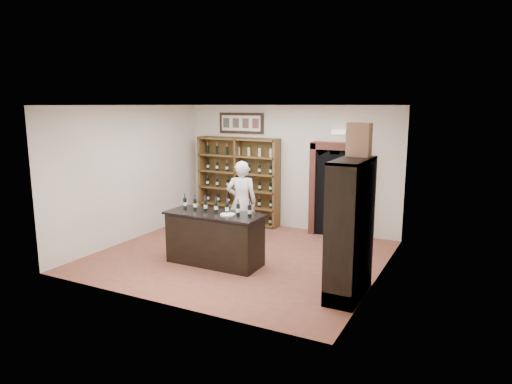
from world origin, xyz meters
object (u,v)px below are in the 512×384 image
at_px(tasting_counter, 215,239).
at_px(counter_bottle_0, 185,203).
at_px(side_cabinet, 351,251).
at_px(wine_crate, 359,140).
at_px(shopkeeper, 242,202).
at_px(wine_shelf, 239,181).

bearing_deg(tasting_counter, counter_bottle_0, 174.85).
relative_size(side_cabinet, wine_crate, 4.11).
bearing_deg(shopkeeper, wine_crate, 129.48).
distance_m(shopkeeper, wine_crate, 3.60).
bearing_deg(wine_shelf, shopkeeper, -58.99).
distance_m(tasting_counter, side_cabinet, 2.75).
bearing_deg(tasting_counter, wine_shelf, 110.56).
height_order(side_cabinet, wine_crate, wine_crate).
relative_size(wine_shelf, counter_bottle_0, 7.33).
xyz_separation_m(wine_shelf, shopkeeper, (0.87, -1.45, -0.19)).
bearing_deg(wine_crate, side_cabinet, -74.32).
bearing_deg(wine_shelf, side_cabinet, -40.21).
relative_size(wine_shelf, shopkeeper, 1.21).
bearing_deg(counter_bottle_0, side_cabinet, -6.05).
distance_m(counter_bottle_0, shopkeeper, 1.51).
relative_size(side_cabinet, shopkeeper, 1.21).
height_order(wine_shelf, tasting_counter, wine_shelf).
distance_m(tasting_counter, wine_crate, 3.33).
xyz_separation_m(wine_shelf, tasting_counter, (1.10, -2.93, -0.61)).
relative_size(counter_bottle_0, wine_crate, 0.56).
relative_size(wine_shelf, wine_crate, 4.11).
height_order(wine_shelf, shopkeeper, wine_shelf).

